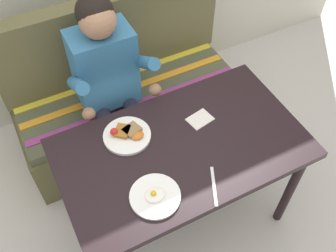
{
  "coord_description": "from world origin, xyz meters",
  "views": [
    {
      "loc": [
        -0.56,
        -0.95,
        2.25
      ],
      "look_at": [
        0.0,
        0.15,
        0.72
      ],
      "focal_mm": 41.64,
      "sensor_mm": 36.0,
      "label": 1
    }
  ],
  "objects": [
    {
      "name": "plate_eggs",
      "position": [
        -0.24,
        -0.19,
        0.74
      ],
      "size": [
        0.23,
        0.23,
        0.04
      ],
      "color": "white",
      "rests_on": "table"
    },
    {
      "name": "knife",
      "position": [
        0.02,
        -0.26,
        0.73
      ],
      "size": [
        0.1,
        0.19,
        0.0
      ],
      "primitive_type": "cube",
      "rotation": [
        0.0,
        0.0,
        -0.44
      ],
      "color": "silver",
      "rests_on": "table"
    },
    {
      "name": "table",
      "position": [
        0.0,
        0.0,
        0.65
      ],
      "size": [
        1.2,
        0.7,
        0.73
      ],
      "color": "black",
      "rests_on": "ground"
    },
    {
      "name": "ground_plane",
      "position": [
        0.0,
        0.0,
        0.0
      ],
      "size": [
        8.0,
        8.0,
        0.0
      ],
      "primitive_type": "plane",
      "color": "beige"
    },
    {
      "name": "person",
      "position": [
        -0.14,
        0.59,
        0.74
      ],
      "size": [
        0.45,
        0.61,
        1.21
      ],
      "color": "teal",
      "rests_on": "ground"
    },
    {
      "name": "plate_breakfast",
      "position": [
        -0.21,
        0.18,
        0.74
      ],
      "size": [
        0.23,
        0.23,
        0.05
      ],
      "color": "white",
      "rests_on": "table"
    },
    {
      "name": "napkin",
      "position": [
        0.16,
        0.11,
        0.73
      ],
      "size": [
        0.14,
        0.11,
        0.01
      ],
      "primitive_type": "cube",
      "rotation": [
        0.0,
        0.0,
        0.19
      ],
      "color": "silver",
      "rests_on": "table"
    },
    {
      "name": "couch",
      "position": [
        0.0,
        0.76,
        0.33
      ],
      "size": [
        1.44,
        0.56,
        1.0
      ],
      "color": "brown",
      "rests_on": "ground"
    }
  ]
}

